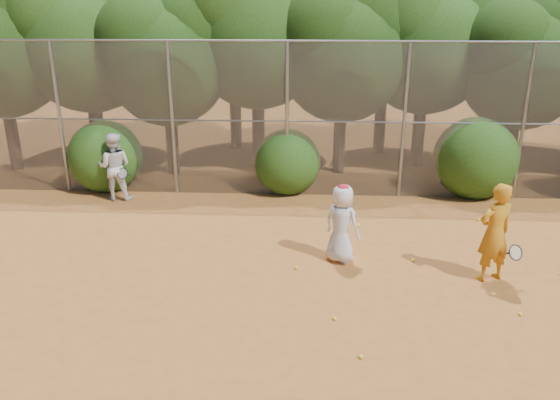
{
  "coord_description": "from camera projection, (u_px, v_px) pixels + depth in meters",
  "views": [
    {
      "loc": [
        -0.46,
        -7.93,
        4.89
      ],
      "look_at": [
        -1.0,
        2.5,
        1.1
      ],
      "focal_mm": 35.0,
      "sensor_mm": 36.0,
      "label": 1
    }
  ],
  "objects": [
    {
      "name": "ground",
      "position": [
        332.0,
        314.0,
        9.09
      ],
      "size": [
        80.0,
        80.0,
        0.0
      ],
      "primitive_type": "plane",
      "color": "#9A5722",
      "rests_on": "ground"
    },
    {
      "name": "fence_back",
      "position": [
        321.0,
        120.0,
        14.03
      ],
      "size": [
        20.05,
        0.09,
        4.03
      ],
      "color": "gray",
      "rests_on": "ground"
    },
    {
      "name": "tree_1",
      "position": [
        89.0,
        29.0,
        16.02
      ],
      "size": [
        4.64,
        4.03,
        6.35
      ],
      "color": "black",
      "rests_on": "ground"
    },
    {
      "name": "tree_2",
      "position": [
        168.0,
        51.0,
        15.44
      ],
      "size": [
        3.99,
        3.47,
        5.47
      ],
      "color": "black",
      "rests_on": "ground"
    },
    {
      "name": "tree_3",
      "position": [
        259.0,
        20.0,
        15.98
      ],
      "size": [
        4.89,
        4.26,
        6.7
      ],
      "color": "black",
      "rests_on": "ground"
    },
    {
      "name": "tree_4",
      "position": [
        345.0,
        45.0,
        15.51
      ],
      "size": [
        4.19,
        3.64,
        5.73
      ],
      "color": "black",
      "rests_on": "ground"
    },
    {
      "name": "tree_5",
      "position": [
        429.0,
        33.0,
        16.05
      ],
      "size": [
        4.51,
        3.92,
        6.17
      ],
      "color": "black",
      "rests_on": "ground"
    },
    {
      "name": "tree_6",
      "position": [
        525.0,
        57.0,
        15.18
      ],
      "size": [
        3.86,
        3.36,
        5.29
      ],
      "color": "black",
      "rests_on": "ground"
    },
    {
      "name": "tree_9",
      "position": [
        85.0,
        20.0,
        18.17
      ],
      "size": [
        4.83,
        4.2,
        6.62
      ],
      "color": "black",
      "rests_on": "ground"
    },
    {
      "name": "tree_10",
      "position": [
        235.0,
        11.0,
        18.02
      ],
      "size": [
        5.15,
        4.48,
        7.06
      ],
      "color": "black",
      "rests_on": "ground"
    },
    {
      "name": "tree_11",
      "position": [
        388.0,
        26.0,
        17.56
      ],
      "size": [
        4.64,
        4.03,
        6.35
      ],
      "color": "black",
      "rests_on": "ground"
    },
    {
      "name": "tree_12",
      "position": [
        525.0,
        15.0,
        17.79
      ],
      "size": [
        5.02,
        4.37,
        6.88
      ],
      "color": "black",
      "rests_on": "ground"
    },
    {
      "name": "bush_0",
      "position": [
        105.0,
        153.0,
        14.95
      ],
      "size": [
        2.0,
        2.0,
        2.0
      ],
      "primitive_type": "sphere",
      "color": "#1F4310",
      "rests_on": "ground"
    },
    {
      "name": "bush_1",
      "position": [
        287.0,
        159.0,
        14.74
      ],
      "size": [
        1.8,
        1.8,
        1.8
      ],
      "primitive_type": "sphere",
      "color": "#1F4310",
      "rests_on": "ground"
    },
    {
      "name": "bush_2",
      "position": [
        476.0,
        155.0,
        14.43
      ],
      "size": [
        2.2,
        2.2,
        2.2
      ],
      "primitive_type": "sphere",
      "color": "#1F4310",
      "rests_on": "ground"
    },
    {
      "name": "player_yellow",
      "position": [
        495.0,
        233.0,
        9.92
      ],
      "size": [
        0.93,
        0.68,
        1.89
      ],
      "rotation": [
        0.0,
        0.0,
        3.53
      ],
      "color": "#C57E17",
      "rests_on": "ground"
    },
    {
      "name": "player_teen",
      "position": [
        342.0,
        223.0,
        10.71
      ],
      "size": [
        0.92,
        0.87,
        1.61
      ],
      "rotation": [
        0.0,
        0.0,
        2.5
      ],
      "color": "silver",
      "rests_on": "ground"
    },
    {
      "name": "player_white",
      "position": [
        115.0,
        167.0,
        14.12
      ],
      "size": [
        0.91,
        0.76,
        1.78
      ],
      "rotation": [
        0.0,
        0.0,
        3.2
      ],
      "color": "white",
      "rests_on": "ground"
    },
    {
      "name": "ball_0",
      "position": [
        520.0,
        314.0,
        9.02
      ],
      "size": [
        0.07,
        0.07,
        0.07
      ],
      "primitive_type": "sphere",
      "color": "yellow",
      "rests_on": "ground"
    },
    {
      "name": "ball_1",
      "position": [
        413.0,
        260.0,
        10.92
      ],
      "size": [
        0.07,
        0.07,
        0.07
      ],
      "primitive_type": "sphere",
      "color": "yellow",
      "rests_on": "ground"
    },
    {
      "name": "ball_2",
      "position": [
        361.0,
        357.0,
        7.94
      ],
      "size": [
        0.07,
        0.07,
        0.07
      ],
      "primitive_type": "sphere",
      "color": "yellow",
      "rests_on": "ground"
    },
    {
      "name": "ball_4",
      "position": [
        335.0,
        319.0,
        8.89
      ],
      "size": [
        0.07,
        0.07,
        0.07
      ],
      "primitive_type": "sphere",
      "color": "yellow",
      "rests_on": "ground"
    },
    {
      "name": "ball_5",
      "position": [
        479.0,
        220.0,
        12.92
      ],
      "size": [
        0.07,
        0.07,
        0.07
      ],
      "primitive_type": "sphere",
      "color": "yellow",
      "rests_on": "ground"
    },
    {
      "name": "ball_6",
      "position": [
        296.0,
        268.0,
        10.59
      ],
      "size": [
        0.07,
        0.07,
        0.07
      ],
      "primitive_type": "sphere",
      "color": "yellow",
      "rests_on": "ground"
    }
  ]
}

